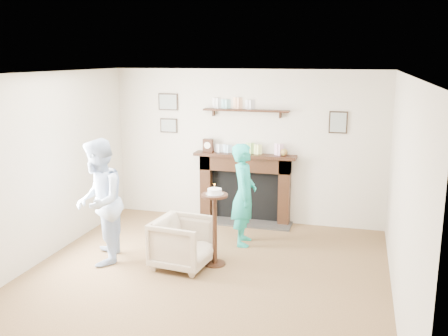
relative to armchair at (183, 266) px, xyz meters
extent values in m
plane|color=brown|center=(0.36, -0.39, 0.00)|extent=(5.00, 5.00, 0.00)
cube|color=beige|center=(0.36, 2.11, 1.25)|extent=(4.50, 0.04, 2.50)
cube|color=beige|center=(-1.89, -0.39, 1.25)|extent=(0.04, 5.00, 2.50)
cube|color=beige|center=(2.61, -0.39, 1.25)|extent=(0.04, 5.00, 2.50)
cube|color=silver|center=(0.36, -0.39, 2.50)|extent=(4.50, 5.00, 0.04)
cube|color=black|center=(-0.30, 2.01, 0.55)|extent=(0.18, 0.20, 1.10)
cube|color=black|center=(1.02, 2.01, 0.55)|extent=(0.18, 0.20, 1.10)
cube|color=black|center=(0.36, 2.01, 0.98)|extent=(1.50, 0.20, 0.24)
cube|color=black|center=(0.36, 2.08, 0.43)|extent=(1.14, 0.06, 0.86)
cube|color=#312F2C|center=(0.36, 1.89, 0.01)|extent=(1.60, 0.44, 0.03)
cube|color=black|center=(0.36, 1.98, 1.12)|extent=(1.68, 0.26, 0.05)
cube|color=black|center=(0.36, 2.04, 1.85)|extent=(1.40, 0.15, 0.03)
cube|color=black|center=(-0.99, 2.10, 1.95)|extent=(0.34, 0.03, 0.28)
cube|color=black|center=(-0.99, 2.10, 1.55)|extent=(0.30, 0.03, 0.24)
cube|color=black|center=(1.81, 2.10, 1.70)|extent=(0.28, 0.03, 0.34)
cube|color=black|center=(-0.26, 1.98, 1.26)|extent=(0.16, 0.09, 0.22)
cylinder|color=white|center=(-0.26, 1.93, 1.27)|extent=(0.11, 0.01, 0.11)
sphere|color=#2E8B32|center=(1.00, 1.98, 1.21)|extent=(0.12, 0.12, 0.12)
imported|color=tan|center=(0.00, 0.00, 0.00)|extent=(0.79, 0.77, 0.65)
imported|color=silver|center=(-1.11, -0.14, 0.00)|extent=(0.87, 0.98, 1.67)
imported|color=#1FA0B0|center=(0.57, 1.01, 0.00)|extent=(0.43, 0.59, 1.49)
cylinder|color=black|center=(0.38, 0.17, 0.01)|extent=(0.28, 0.28, 0.02)
cylinder|color=black|center=(0.38, 0.17, 0.48)|extent=(0.06, 0.06, 0.91)
cylinder|color=black|center=(0.38, 0.17, 0.95)|extent=(0.35, 0.35, 0.03)
cylinder|color=silver|center=(0.38, 0.17, 0.97)|extent=(0.23, 0.23, 0.01)
cylinder|color=white|center=(0.38, 0.17, 1.00)|extent=(0.18, 0.18, 0.07)
cylinder|color=#FCE09F|center=(0.38, 0.17, 1.06)|extent=(0.01, 0.01, 0.05)
sphere|color=orange|center=(0.38, 0.17, 1.10)|extent=(0.02, 0.02, 0.02)
camera|label=1|loc=(2.13, -5.76, 2.69)|focal=40.00mm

